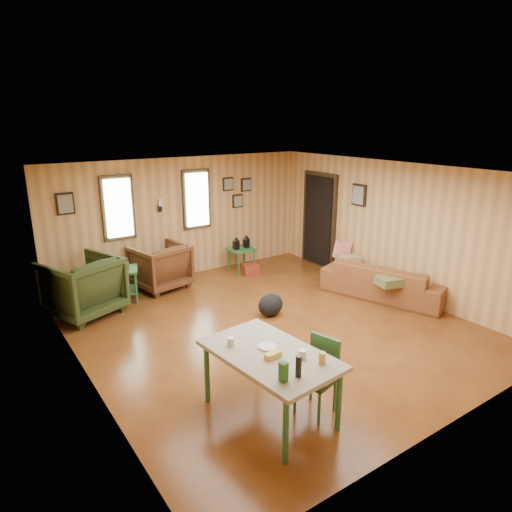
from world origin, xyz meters
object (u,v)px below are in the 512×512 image
(end_table, at_px, (121,279))
(dining_table, at_px, (271,359))
(sofa, at_px, (385,275))
(recliner_green, at_px, (82,284))
(side_table, at_px, (241,247))
(recliner_brown, at_px, (160,264))

(end_table, bearing_deg, dining_table, -86.83)
(end_table, bearing_deg, sofa, -32.36)
(end_table, distance_m, dining_table, 4.16)
(sofa, distance_m, dining_table, 4.09)
(recliner_green, distance_m, side_table, 3.35)
(recliner_green, bearing_deg, end_table, 176.91)
(recliner_brown, xyz_separation_m, end_table, (-0.81, -0.21, -0.07))
(recliner_brown, xyz_separation_m, recliner_green, (-1.53, -0.45, 0.06))
(recliner_green, bearing_deg, dining_table, 82.11)
(side_table, distance_m, dining_table, 4.91)
(recliner_green, xyz_separation_m, dining_table, (0.95, -3.90, 0.15))
(recliner_brown, distance_m, end_table, 0.84)
(recliner_brown, bearing_deg, sofa, 128.10)
(sofa, bearing_deg, side_table, 8.00)
(sofa, relative_size, recliner_green, 2.03)
(sofa, xyz_separation_m, end_table, (-3.98, 2.52, -0.02))
(recliner_brown, height_order, side_table, recliner_brown)
(recliner_green, relative_size, side_table, 1.37)
(side_table, bearing_deg, end_table, -176.81)
(recliner_brown, relative_size, dining_table, 0.60)
(recliner_brown, height_order, dining_table, dining_table)
(end_table, distance_m, side_table, 2.61)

